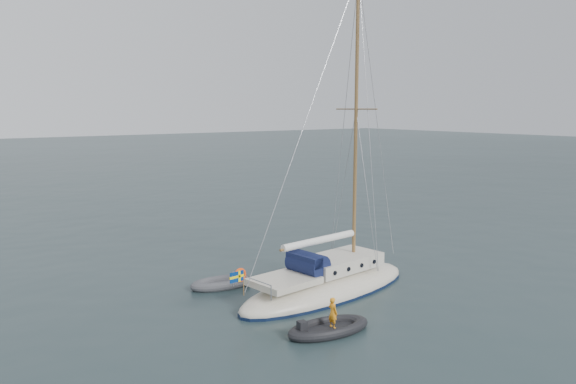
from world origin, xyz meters
TOP-DOWN VIEW (x-y plane):
  - ground at (0.00, 0.00)m, footprint 300.00×300.00m
  - sailboat at (-0.86, -2.32)m, footprint 10.44×3.13m
  - dinghy at (-4.34, 1.26)m, footprint 2.99×1.35m
  - rib at (-3.80, -5.83)m, footprint 3.43×1.56m

SIDE VIEW (x-z plane):
  - ground at x=0.00m, z-range 0.00..0.00m
  - dinghy at x=-4.34m, z-range -0.03..0.40m
  - rib at x=-3.80m, z-range -0.47..0.89m
  - sailboat at x=-0.86m, z-range -6.31..8.56m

